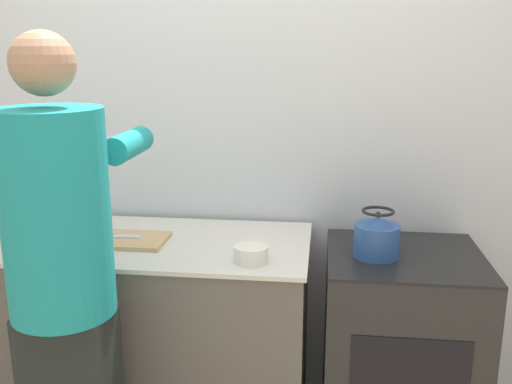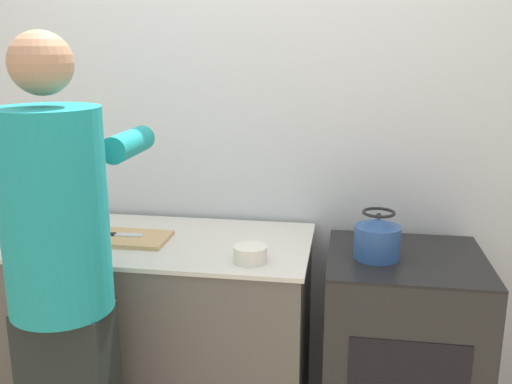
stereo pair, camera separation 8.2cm
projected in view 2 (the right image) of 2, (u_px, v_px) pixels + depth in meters
wall_back at (245, 131)px, 2.64m from camera, size 8.00×0.05×2.60m
counter at (153, 333)px, 2.54m from camera, size 1.38×0.66×0.89m
oven at (400, 357)px, 2.35m from camera, size 0.61×0.58×0.88m
person at (62, 274)px, 1.92m from camera, size 0.39×0.62×1.73m
cutting_board at (122, 238)px, 2.42m from camera, size 0.39×0.22×0.02m
knife at (119, 235)px, 2.42m from camera, size 0.19×0.04×0.01m
kettle at (377, 238)px, 2.20m from camera, size 0.18×0.18×0.19m
bowl_prep at (250, 254)px, 2.16m from camera, size 0.13×0.13×0.06m
canister_jar at (41, 215)px, 2.47m from camera, size 0.13×0.13×0.17m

